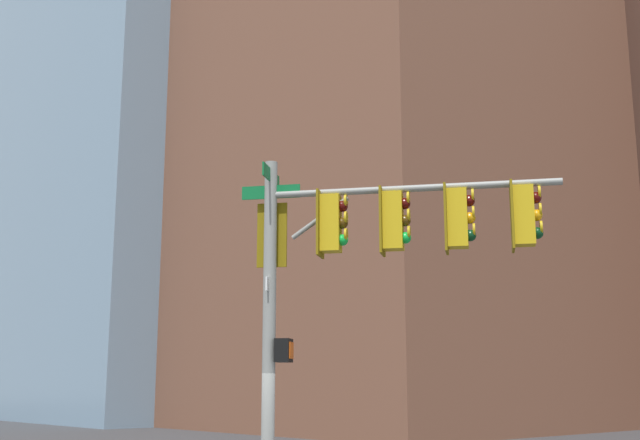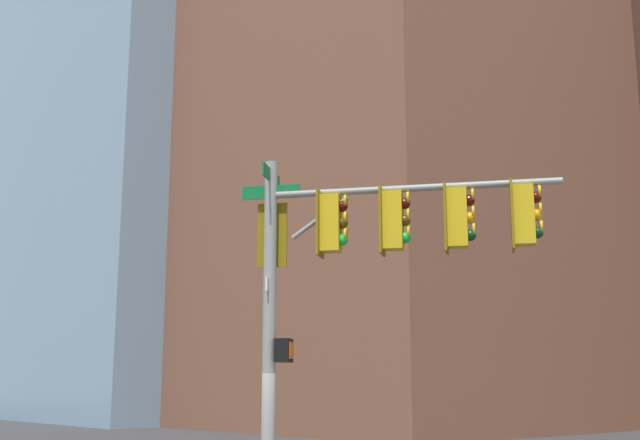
# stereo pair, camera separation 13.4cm
# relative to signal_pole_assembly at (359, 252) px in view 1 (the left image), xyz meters

# --- Properties ---
(signal_pole_assembly) EXTENTS (4.50, 3.51, 6.24)m
(signal_pole_assembly) POSITION_rel_signal_pole_assembly_xyz_m (0.00, 0.00, 0.00)
(signal_pole_assembly) COLOR gray
(signal_pole_assembly) RESTS_ON ground_plane
(building_brick_nearside) EXTENTS (19.93, 20.21, 49.45)m
(building_brick_nearside) POSITION_rel_signal_pole_assembly_xyz_m (-22.01, 24.33, 20.18)
(building_brick_nearside) COLOR brown
(building_brick_nearside) RESTS_ON ground_plane
(building_glass_tower) EXTENTS (33.57, 31.90, 72.92)m
(building_glass_tower) POSITION_rel_signal_pole_assembly_xyz_m (-48.07, 27.16, 31.91)
(building_glass_tower) COLOR #7A99B2
(building_glass_tower) RESTS_ON ground_plane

